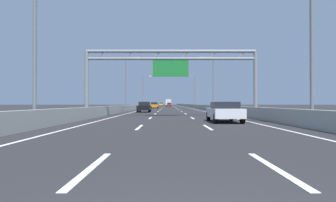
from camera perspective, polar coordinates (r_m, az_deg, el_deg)
name	(u,v)px	position (r m, az deg, el deg)	size (l,w,h in m)	color
ground_plane	(169,107)	(101.87, 0.24, -1.17)	(260.00, 260.00, 0.00)	#262628
lane_dash_left_0	(91,168)	(5.71, -15.70, -13.31)	(0.16, 3.00, 0.01)	white
lane_dash_left_1	(140,127)	(14.49, -5.93, -5.48)	(0.16, 3.00, 0.01)	white
lane_dash_left_2	(151,118)	(23.44, -3.62, -3.56)	(0.16, 3.00, 0.01)	white
lane_dash_left_3	(156,114)	(32.42, -2.59, -2.70)	(0.16, 3.00, 0.01)	white
lane_dash_left_4	(158,112)	(41.40, -2.01, -2.21)	(0.16, 3.00, 0.01)	white
lane_dash_left_5	(160,110)	(50.40, -1.64, -1.89)	(0.16, 3.00, 0.01)	white
lane_dash_left_6	(161,109)	(59.39, -1.38, -1.68)	(0.16, 3.00, 0.01)	white
lane_dash_left_7	(162,108)	(68.39, -1.19, -1.51)	(0.16, 3.00, 0.01)	white
lane_dash_left_8	(163,108)	(77.38, -1.04, -1.39)	(0.16, 3.00, 0.01)	white
lane_dash_left_9	(164,107)	(86.38, -0.92, -1.29)	(0.16, 3.00, 0.01)	white
lane_dash_left_10	(164,107)	(95.38, -0.83, -1.21)	(0.16, 3.00, 0.01)	white
lane_dash_left_11	(164,106)	(104.38, -0.75, -1.15)	(0.16, 3.00, 0.01)	white
lane_dash_left_12	(165,106)	(113.37, -0.68, -1.09)	(0.16, 3.00, 0.01)	white
lane_dash_left_13	(165,106)	(122.37, -0.63, -1.04)	(0.16, 3.00, 0.01)	white
lane_dash_left_14	(165,106)	(131.37, -0.58, -1.00)	(0.16, 3.00, 0.01)	white
lane_dash_left_15	(165,106)	(140.37, -0.54, -0.97)	(0.16, 3.00, 0.01)	white
lane_dash_left_16	(166,105)	(149.37, -0.50, -0.94)	(0.16, 3.00, 0.01)	white
lane_dash_left_17	(166,105)	(158.37, -0.47, -0.91)	(0.16, 3.00, 0.01)	white
lane_dash_right_0	(275,168)	(5.89, 21.42, -12.90)	(0.16, 3.00, 0.01)	white
lane_dash_right_1	(208,127)	(14.56, 8.36, -5.46)	(0.16, 3.00, 0.01)	white
lane_dash_right_2	(193,118)	(23.48, 5.19, -3.55)	(0.16, 3.00, 0.01)	white
lane_dash_right_3	(186,114)	(32.45, 3.78, -2.69)	(0.16, 3.00, 0.01)	white
lane_dash_right_4	(182,112)	(41.43, 2.97, -2.21)	(0.16, 3.00, 0.01)	white
lane_dash_right_5	(180,110)	(50.42, 2.46, -1.89)	(0.16, 3.00, 0.01)	white
lane_dash_right_6	(178,109)	(59.41, 2.10, -1.68)	(0.16, 3.00, 0.01)	white
lane_dash_right_7	(177,108)	(68.40, 1.83, -1.51)	(0.16, 3.00, 0.01)	white
lane_dash_right_8	(176,108)	(77.40, 1.63, -1.39)	(0.16, 3.00, 0.01)	white
lane_dash_right_9	(175,107)	(86.39, 1.47, -1.29)	(0.16, 3.00, 0.01)	white
lane_dash_right_10	(174,107)	(95.39, 1.34, -1.21)	(0.16, 3.00, 0.01)	white
lane_dash_right_11	(174,106)	(104.39, 1.23, -1.15)	(0.16, 3.00, 0.01)	white
lane_dash_right_12	(173,106)	(113.38, 1.14, -1.09)	(0.16, 3.00, 0.01)	white
lane_dash_right_13	(173,106)	(122.38, 1.06, -1.04)	(0.16, 3.00, 0.01)	white
lane_dash_right_14	(173,106)	(131.38, 0.99, -1.00)	(0.16, 3.00, 0.01)	white
lane_dash_right_15	(172,106)	(140.38, 0.93, -0.97)	(0.16, 3.00, 0.01)	white
lane_dash_right_16	(172,105)	(149.38, 0.88, -0.94)	(0.16, 3.00, 0.01)	white
lane_dash_right_17	(172,105)	(158.38, 0.84, -0.91)	(0.16, 3.00, 0.01)	white
edge_line_left	(153,107)	(90.00, -3.08, -1.26)	(0.16, 176.00, 0.01)	white
edge_line_right	(185,107)	(90.04, 3.61, -1.26)	(0.16, 176.00, 0.01)	white
barrier_left	(152,105)	(112.06, -3.30, -0.86)	(0.45, 220.00, 0.95)	#9E9E99
barrier_right	(186,105)	(112.09, 3.76, -0.86)	(0.45, 220.00, 0.95)	#9E9E99
sign_gantry	(171,66)	(26.08, 0.71, 7.41)	(16.39, 0.36, 6.36)	gray
streetlamp_left_near	(39,29)	(17.23, -25.27, 13.42)	(2.58, 0.28, 9.50)	slate
streetlamp_right_near	(308,29)	(17.48, 27.19, 13.23)	(2.58, 0.28, 9.50)	slate
streetlamp_left_mid	(128,80)	(48.55, -8.44, 4.42)	(2.58, 0.28, 9.50)	slate
streetlamp_right_mid	(212,80)	(48.64, 9.28, 4.42)	(2.58, 0.28, 9.50)	slate
streetlamp_left_far	(144,89)	(80.99, -5.01, 2.47)	(2.58, 0.28, 9.50)	slate
streetlamp_right_far	(195,89)	(81.04, 5.58, 2.47)	(2.58, 0.28, 9.50)	slate
red_car	(169,104)	(111.40, 0.31, -0.72)	(1.73, 4.55, 1.47)	red
orange_car	(155,105)	(68.17, -2.77, -0.88)	(1.83, 4.59, 1.50)	orange
black_car	(145,107)	(38.92, -4.88, -1.23)	(1.77, 4.15, 1.48)	black
yellow_car	(161,104)	(137.93, -1.39, -0.66)	(1.82, 4.35, 1.46)	yellow
white_car	(225,112)	(18.83, 11.74, -2.18)	(1.89, 4.12, 1.37)	silver
box_truck	(169,102)	(122.99, 0.16, -0.28)	(2.41, 8.95, 2.97)	#B21E19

